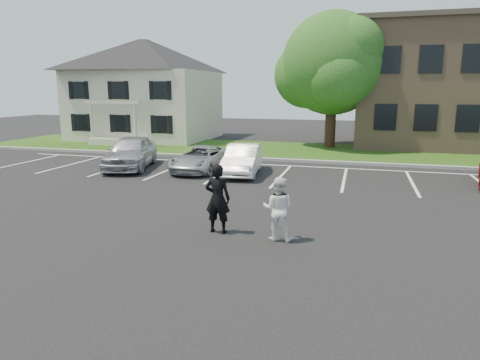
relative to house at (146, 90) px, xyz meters
name	(u,v)px	position (x,y,z in m)	size (l,w,h in m)	color
ground_plane	(230,231)	(13.00, -19.97, -3.83)	(90.00, 90.00, 0.00)	black
curb	(295,161)	(13.00, -7.97, -3.75)	(40.00, 0.30, 0.15)	gray
grass_strip	(304,151)	(13.00, -3.97, -3.79)	(44.00, 8.00, 0.08)	#204811
stall_lines	(314,174)	(14.40, -11.02, -3.82)	(34.00, 5.36, 0.01)	silver
house	(146,90)	(0.00, 0.00, 0.00)	(10.30, 9.22, 7.60)	beige
tree	(334,66)	(14.50, -1.58, 1.52)	(7.80, 7.20, 8.80)	black
man_black_suit	(218,199)	(12.70, -20.17, -2.87)	(0.70, 0.46, 1.92)	black
man_white_shirt	(278,209)	(14.41, -20.32, -2.99)	(0.82, 0.64, 1.68)	white
car_silver_west	(131,152)	(5.39, -12.05, -3.01)	(1.92, 4.78, 1.63)	silver
car_silver_minivan	(200,159)	(8.97, -11.75, -3.24)	(1.97, 4.27, 1.19)	#AEB1B7
car_white_sedan	(243,159)	(11.17, -11.98, -3.15)	(1.44, 4.14, 1.36)	white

